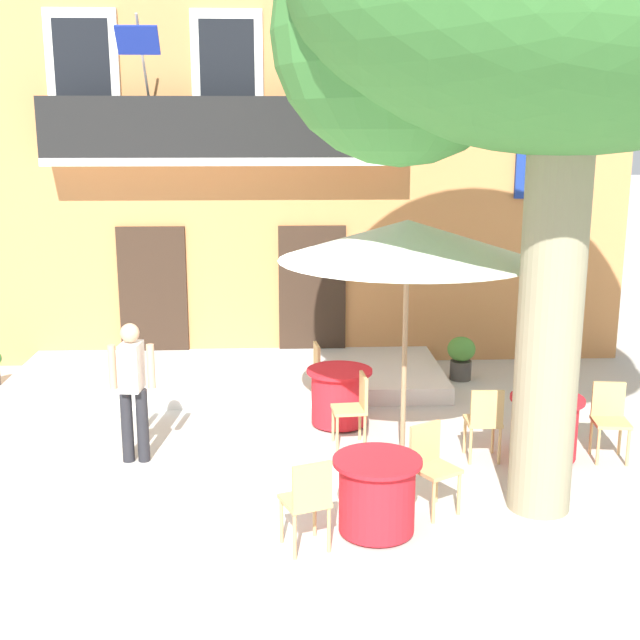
{
  "coord_description": "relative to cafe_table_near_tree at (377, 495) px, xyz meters",
  "views": [
    {
      "loc": [
        0.32,
        -8.17,
        3.84
      ],
      "look_at": [
        0.82,
        2.56,
        1.3
      ],
      "focal_mm": 45.71,
      "sensor_mm": 36.0,
      "label": 1
    }
  ],
  "objects": [
    {
      "name": "cafe_chair_middle_1",
      "position": [
        2.96,
        1.71,
        0.14
      ],
      "size": [
        0.45,
        0.45,
        0.91
      ],
      "color": "tan",
      "rests_on": "ground"
    },
    {
      "name": "ground_planter_right",
      "position": [
        1.88,
        4.87,
        -0.01
      ],
      "size": [
        0.43,
        0.43,
        0.68
      ],
      "color": "#47423D",
      "rests_on": "ground"
    },
    {
      "name": "ground_plane",
      "position": [
        -1.2,
        0.95,
        -0.39
      ],
      "size": [
        120.0,
        120.0,
        0.0
      ],
      "primitive_type": "plane",
      "color": "beige"
    },
    {
      "name": "entrance_step_platform",
      "position": [
        -1.7,
        4.79,
        -0.27
      ],
      "size": [
        6.47,
        2.31,
        0.25
      ],
      "primitive_type": "cube",
      "color": "silver",
      "rests_on": "ground"
    },
    {
      "name": "cafe_chair_near_tree_0",
      "position": [
        0.6,
        0.45,
        0.14
      ],
      "size": [
        0.55,
        0.55,
        0.91
      ],
      "color": "tan",
      "rests_on": "ground"
    },
    {
      "name": "cafe_chair_middle_0",
      "position": [
        1.45,
        1.67,
        0.14
      ],
      "size": [
        0.41,
        0.41,
        0.91
      ],
      "color": "tan",
      "rests_on": "ground"
    },
    {
      "name": "cafe_umbrella",
      "position": [
        0.51,
        1.74,
        2.22
      ],
      "size": [
        2.9,
        2.9,
        2.85
      ],
      "color": "#997A56",
      "rests_on": "ground"
    },
    {
      "name": "cafe_chair_front_1",
      "position": [
        -0.32,
        3.7,
        0.14
      ],
      "size": [
        0.44,
        0.44,
        0.91
      ],
      "color": "tan",
      "rests_on": "ground"
    },
    {
      "name": "cafe_table_near_tree",
      "position": [
        0.0,
        0.0,
        0.0
      ],
      "size": [
        0.86,
        0.86,
        0.76
      ],
      "color": "red",
      "rests_on": "ground"
    },
    {
      "name": "pedestrian_near_entrance",
      "position": [
        -2.64,
        1.87,
        0.55
      ],
      "size": [
        0.53,
        0.36,
        1.67
      ],
      "color": "#232328",
      "rests_on": "ground"
    },
    {
      "name": "cafe_table_middle",
      "position": [
        2.2,
        1.73,
        0.0
      ],
      "size": [
        0.86,
        0.86,
        0.76
      ],
      "color": "red",
      "rests_on": "ground"
    },
    {
      "name": "cafe_table_front",
      "position": [
        -0.16,
        2.97,
        0.0
      ],
      "size": [
        0.86,
        0.86,
        0.76
      ],
      "color": "red",
      "rests_on": "ground"
    },
    {
      "name": "building_facade",
      "position": [
        -1.7,
        7.94,
        3.36
      ],
      "size": [
        13.0,
        5.09,
        7.5
      ],
      "color": "#CC844C",
      "rests_on": "ground"
    },
    {
      "name": "cafe_chair_front_0",
      "position": [
        -0.02,
        2.23,
        0.14
      ],
      "size": [
        0.43,
        0.43,
        0.91
      ],
      "color": "tan",
      "rests_on": "ground"
    },
    {
      "name": "cafe_chair_near_tree_1",
      "position": [
        -0.68,
        -0.33,
        0.14
      ],
      "size": [
        0.52,
        0.52,
        0.91
      ],
      "color": "tan",
      "rests_on": "ground"
    }
  ]
}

